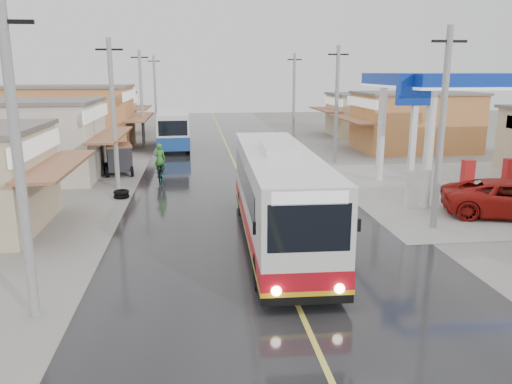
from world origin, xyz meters
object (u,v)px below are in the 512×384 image
tyre_stack (121,194)px  tricycle_near (119,157)px  second_bus (173,128)px  jeepney (512,199)px  coach_bus (278,195)px  cyclist (160,169)px

tyre_stack → tricycle_near: bearing=98.7°
second_bus → jeepney: 27.38m
jeepney → coach_bus: bearing=118.7°
jeepney → tyre_stack: jeepney is taller
coach_bus → cyclist: coach_bus is taller
tyre_stack → second_bus: bearing=83.3°
tricycle_near → tyre_stack: bearing=-92.8°
jeepney → tyre_stack: (-17.65, 5.53, -0.61)m
second_bus → coach_bus: bearing=-81.3°
second_bus → cyclist: size_ratio=4.16×
coach_bus → tyre_stack: bearing=133.6°
jeepney → second_bus: bearing=52.8°
coach_bus → jeepney: 11.08m
second_bus → tyre_stack: 17.09m
cyclist → second_bus: bearing=89.0°
jeepney → cyclist: (-15.91, 9.40, -0.08)m
jeepney → cyclist: size_ratio=2.61×
second_bus → jeepney: second_bus is taller
cyclist → tricycle_near: cyclist is taller
coach_bus → tricycle_near: (-7.76, 13.79, -0.72)m
cyclist → tyre_stack: cyclist is taller
tricycle_near → tyre_stack: (0.95, -6.20, -0.87)m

